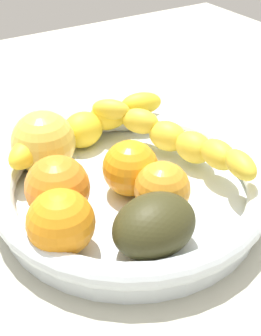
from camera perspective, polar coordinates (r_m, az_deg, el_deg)
kitchen_counter at (r=52.96cm, az=0.00°, el=-5.72°), size 120.00×120.00×3.00cm
fruit_bowl at (r=50.65cm, az=0.00°, el=-2.49°), size 29.36×29.36×4.32cm
banana_draped_left at (r=56.90cm, az=-5.83°, el=4.87°), size 9.04×22.84×5.07cm
banana_draped_right at (r=54.21cm, az=5.67°, el=3.59°), size 22.57×9.94×4.95cm
orange_front at (r=46.45cm, az=-8.87°, el=-2.38°), size 6.47×6.47×6.47cm
orange_mid_left at (r=49.38cm, az=-0.09°, el=0.19°), size 5.97×5.97×5.97cm
orange_mid_right at (r=46.48cm, az=3.87°, el=-2.59°), size 5.66×5.66×5.66cm
orange_rear at (r=42.49cm, az=-8.48°, el=-6.59°), size 6.24×6.24×6.24cm
avocado_dark at (r=42.37cm, az=2.91°, el=-6.99°), size 7.25×8.81×5.49cm
apple_yellow at (r=53.22cm, az=-10.53°, el=3.08°), size 7.18×7.18×7.18cm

